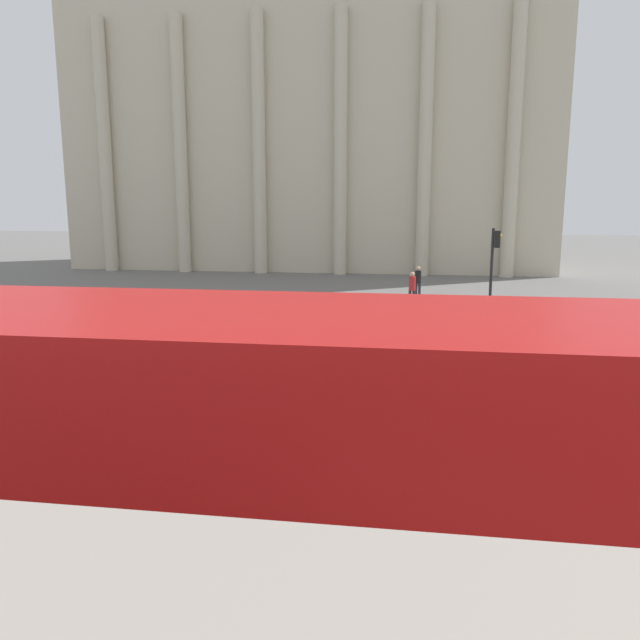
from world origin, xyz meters
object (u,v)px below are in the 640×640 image
Objects in this scene: plaza_building_left at (312,128)px; traffic_light_far at (494,261)px; pedestrian_red at (412,287)px; pedestrian_black at (418,280)px; pedestrian_olive at (385,376)px; double_decker_bus at (150,489)px.

plaza_building_left is 26.10m from traffic_light_far.
plaza_building_left is 22.84m from pedestrian_red.
pedestrian_red is (-3.34, 2.98, -1.56)m from traffic_light_far.
traffic_light_far is 6.83m from pedestrian_black.
plaza_building_left reaches higher than pedestrian_red.
traffic_light_far is 2.18× the size of pedestrian_olive.
double_decker_bus reaches higher than pedestrian_olive.
pedestrian_black is (-3.04, 5.91, -1.57)m from traffic_light_far.
plaza_building_left is at bearing -97.03° from pedestrian_red.
double_decker_bus is 44.74m from plaza_building_left.
pedestrian_olive is (7.36, -35.06, -9.55)m from plaza_building_left.
pedestrian_olive is (-3.87, -12.91, -1.51)m from traffic_light_far.
traffic_light_far is at bearing 108.82° from pedestrian_red.
pedestrian_black is 2.94m from pedestrian_red.
plaza_building_left is 20.57m from pedestrian_black.
double_decker_bus is 8.83m from pedestrian_olive.
pedestrian_olive is at bearing 58.65° from pedestrian_red.
traffic_light_far reaches higher than pedestrian_black.
traffic_light_far is at bearing -177.28° from pedestrian_black.
pedestrian_olive is 1.05× the size of pedestrian_red.
pedestrian_red is at bearing 85.27° from double_decker_bus.
double_decker_bus is at bearing 54.95° from pedestrian_red.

